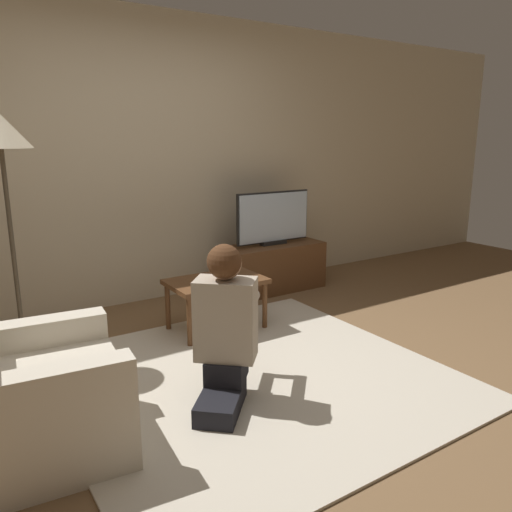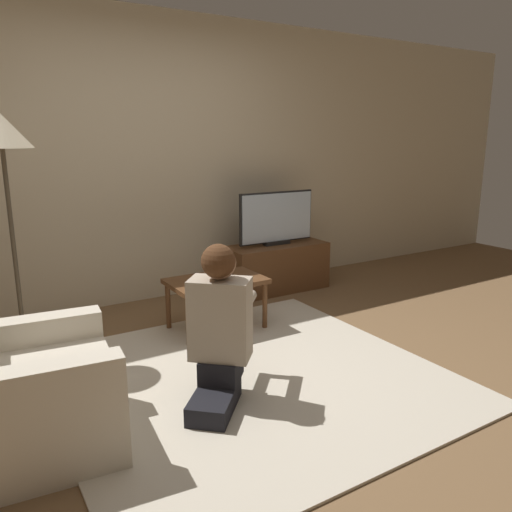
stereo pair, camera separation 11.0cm
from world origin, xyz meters
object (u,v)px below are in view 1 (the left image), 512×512
at_px(floor_lamp, 1,151).
at_px(coffee_table, 216,286).
at_px(armchair, 29,401).
at_px(tv, 273,218).
at_px(person_kneeling, 225,324).

bearing_deg(floor_lamp, coffee_table, -9.21).
relative_size(floor_lamp, armchair, 1.92).
xyz_separation_m(tv, floor_lamp, (-2.39, -0.43, 0.69)).
bearing_deg(coffee_table, tv, 32.96).
bearing_deg(floor_lamp, person_kneeling, -53.76).
height_order(tv, floor_lamp, floor_lamp).
relative_size(coffee_table, armchair, 0.85).
bearing_deg(tv, coffee_table, -147.04).
relative_size(tv, armchair, 0.95).
relative_size(tv, person_kneeling, 0.89).
distance_m(coffee_table, person_kneeling, 1.12).
relative_size(floor_lamp, person_kneeling, 1.80).
height_order(tv, coffee_table, tv).
xyz_separation_m(armchair, person_kneeling, (1.04, -0.08, 0.19)).
xyz_separation_m(tv, armchair, (-2.53, -1.57, -0.45)).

